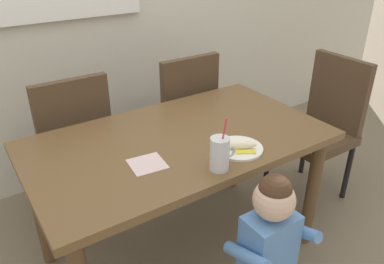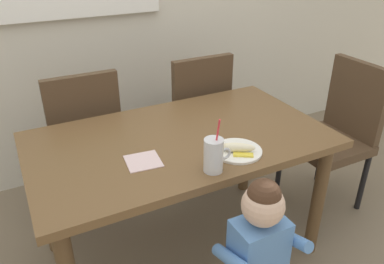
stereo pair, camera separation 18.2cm
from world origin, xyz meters
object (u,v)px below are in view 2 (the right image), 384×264
at_px(dining_chair_far, 338,128).
at_px(paper_napkin, 143,161).
at_px(dining_chair_right, 194,112).
at_px(toddler_standing, 259,244).
at_px(dining_table, 181,154).
at_px(peeled_banana, 237,148).
at_px(dining_chair_left, 84,134).
at_px(snack_plate, 237,151).
at_px(milk_cup, 214,157).

distance_m(dining_chair_far, paper_napkin, 1.38).
bearing_deg(dining_chair_right, dining_chair_far, 137.40).
height_order(dining_chair_far, toddler_standing, dining_chair_far).
bearing_deg(toddler_standing, dining_table, 95.63).
bearing_deg(dining_chair_far, toddler_standing, -60.31).
bearing_deg(dining_table, dining_chair_far, -0.56).
bearing_deg(dining_chair_far, dining_chair_right, -132.60).
distance_m(dining_chair_right, dining_chair_far, 0.95).
xyz_separation_m(dining_table, peeled_banana, (0.16, -0.27, 0.13)).
bearing_deg(dining_chair_left, toddler_standing, 108.30).
relative_size(toddler_standing, paper_napkin, 5.59).
height_order(dining_chair_far, snack_plate, dining_chair_far).
xyz_separation_m(dining_chair_right, toddler_standing, (-0.35, -1.24, -0.02)).
relative_size(dining_chair_left, dining_chair_right, 1.00).
xyz_separation_m(dining_table, dining_chair_far, (1.11, -0.01, -0.11)).
distance_m(snack_plate, peeled_banana, 0.03).
xyz_separation_m(dining_table, paper_napkin, (-0.25, -0.14, 0.10)).
bearing_deg(dining_chair_left, milk_cup, 109.46).
bearing_deg(paper_napkin, peeled_banana, -17.88).
bearing_deg(paper_napkin, dining_chair_right, 49.51).
bearing_deg(snack_plate, dining_chair_far, 14.65).
distance_m(dining_chair_right, milk_cup, 1.09).
bearing_deg(toddler_standing, snack_plate, 72.77).
relative_size(snack_plate, paper_napkin, 1.53).
bearing_deg(snack_plate, dining_chair_left, 120.08).
bearing_deg(dining_table, peeled_banana, -59.20).
distance_m(dining_chair_far, peeled_banana, 1.01).
distance_m(dining_table, peeled_banana, 0.34).
xyz_separation_m(toddler_standing, milk_cup, (-0.07, 0.27, 0.29)).
height_order(dining_chair_far, peeled_banana, dining_chair_far).
height_order(toddler_standing, snack_plate, toddler_standing).
distance_m(dining_table, dining_chair_right, 0.76).
bearing_deg(dining_chair_left, snack_plate, 120.08).
bearing_deg(paper_napkin, toddler_standing, -56.84).
relative_size(dining_table, peeled_banana, 8.83).
bearing_deg(peeled_banana, milk_cup, -156.59).
bearing_deg(snack_plate, dining_chair_right, 74.95).
xyz_separation_m(dining_chair_left, paper_napkin, (0.11, -0.79, 0.21)).
bearing_deg(toddler_standing, milk_cup, 103.89).
relative_size(dining_chair_right, toddler_standing, 1.15).
bearing_deg(dining_chair_right, milk_cup, 66.92).
distance_m(dining_chair_far, toddler_standing, 1.21).
xyz_separation_m(dining_chair_far, peeled_banana, (-0.95, -0.26, 0.24)).
height_order(dining_chair_left, peeled_banana, dining_chair_left).
relative_size(dining_chair_far, paper_napkin, 6.40).
bearing_deg(dining_table, dining_chair_left, 118.71).
xyz_separation_m(milk_cup, snack_plate, (0.18, 0.08, -0.06)).
bearing_deg(dining_chair_left, dining_chair_far, 155.68).
xyz_separation_m(dining_table, milk_cup, (-0.01, -0.34, 0.17)).
bearing_deg(toddler_standing, dining_chair_left, 108.30).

